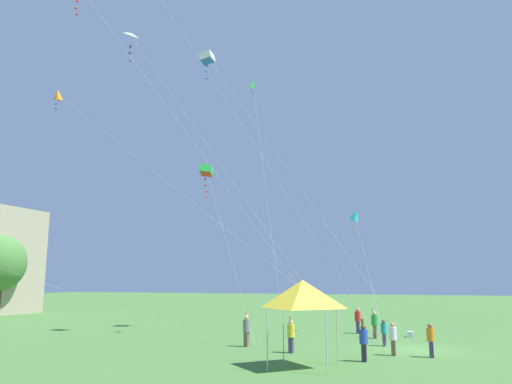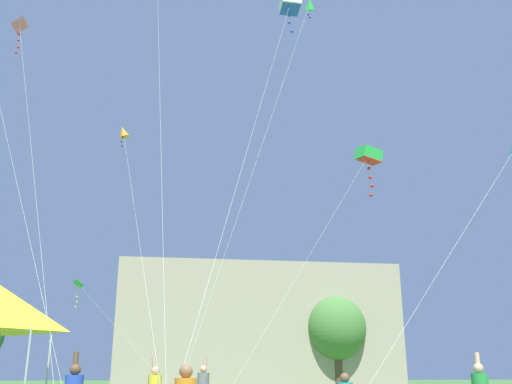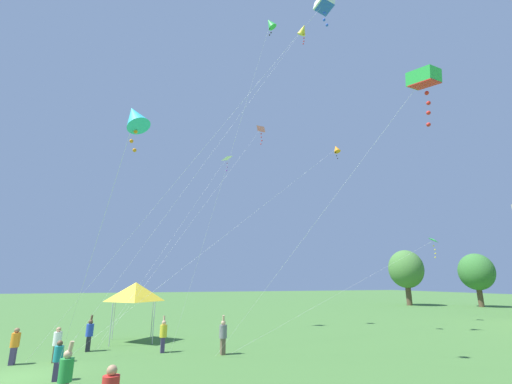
{
  "view_description": "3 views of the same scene",
  "coord_description": "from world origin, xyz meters",
  "px_view_note": "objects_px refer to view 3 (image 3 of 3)",
  "views": [
    {
      "loc": [
        -29.46,
        -0.81,
        3.7
      ],
      "look_at": [
        -0.04,
        9.22,
        9.23
      ],
      "focal_mm": 35.0,
      "sensor_mm": 36.0,
      "label": 1
    },
    {
      "loc": [
        -3.04,
        -11.39,
        1.5
      ],
      "look_at": [
        0.31,
        11.11,
        8.71
      ],
      "focal_mm": 40.0,
      "sensor_mm": 36.0,
      "label": 2
    },
    {
      "loc": [
        17.64,
        4.54,
        3.83
      ],
      "look_at": [
        -3.81,
        11.75,
        9.72
      ],
      "focal_mm": 24.0,
      "sensor_mm": 36.0,
      "label": 3
    }
  ],
  "objects_px": {
    "kite_yellow_diamond_6": "(303,30)",
    "kite_orange_diamond_7": "(336,149)",
    "person_orange_shirt": "(15,345)",
    "person_yellow_shirt": "(163,334)",
    "kite_pink_delta_2": "(260,131)",
    "person_green_shirt": "(65,377)",
    "person_blue_shirt": "(89,333)",
    "person_teal_shirt": "(58,359)",
    "kite_green_box_0": "(424,79)",
    "kite_green_delta_1": "(433,242)",
    "kite_white_box_5": "(324,4)",
    "festival_tent": "(135,292)",
    "kite_white_delta_4": "(226,160)",
    "person_white_shirt": "(57,343)",
    "kite_cyan_diamond_8": "(135,118)",
    "kite_green_diamond_3": "(270,25)",
    "person_grey_shirt": "(223,335)"
  },
  "relations": [
    {
      "from": "festival_tent",
      "to": "kite_pink_delta_2",
      "type": "distance_m",
      "value": 18.22
    },
    {
      "from": "person_teal_shirt",
      "to": "kite_green_diamond_3",
      "type": "distance_m",
      "value": 18.95
    },
    {
      "from": "person_orange_shirt",
      "to": "kite_orange_diamond_7",
      "type": "xyz_separation_m",
      "value": [
        -3.45,
        20.53,
        13.86
      ]
    },
    {
      "from": "person_white_shirt",
      "to": "kite_white_delta_4",
      "type": "height_order",
      "value": "kite_white_delta_4"
    },
    {
      "from": "person_orange_shirt",
      "to": "kite_yellow_diamond_6",
      "type": "height_order",
      "value": "kite_yellow_diamond_6"
    },
    {
      "from": "person_blue_shirt",
      "to": "kite_yellow_diamond_6",
      "type": "relative_size",
      "value": 0.08
    },
    {
      "from": "kite_green_diamond_3",
      "to": "kite_orange_diamond_7",
      "type": "bearing_deg",
      "value": 133.31
    },
    {
      "from": "festival_tent",
      "to": "person_blue_shirt",
      "type": "relative_size",
      "value": 1.93
    },
    {
      "from": "kite_green_diamond_3",
      "to": "kite_white_box_5",
      "type": "xyz_separation_m",
      "value": [
        -0.11,
        3.6,
        2.56
      ]
    },
    {
      "from": "person_orange_shirt",
      "to": "kite_orange_diamond_7",
      "type": "distance_m",
      "value": 25.01
    },
    {
      "from": "person_yellow_shirt",
      "to": "person_blue_shirt",
      "type": "xyz_separation_m",
      "value": [
        -1.67,
        -3.95,
        0.01
      ]
    },
    {
      "from": "festival_tent",
      "to": "person_white_shirt",
      "type": "xyz_separation_m",
      "value": [
        4.91,
        -3.44,
        -2.25
      ]
    },
    {
      "from": "kite_green_box_0",
      "to": "kite_yellow_diamond_6",
      "type": "relative_size",
      "value": 0.52
    },
    {
      "from": "kite_pink_delta_2",
      "to": "kite_white_delta_4",
      "type": "relative_size",
      "value": 1.22
    },
    {
      "from": "person_green_shirt",
      "to": "festival_tent",
      "type": "bearing_deg",
      "value": 94.74
    },
    {
      "from": "person_teal_shirt",
      "to": "person_orange_shirt",
      "type": "bearing_deg",
      "value": 0.06
    },
    {
      "from": "kite_pink_delta_2",
      "to": "person_white_shirt",
      "type": "bearing_deg",
      "value": -58.16
    },
    {
      "from": "kite_green_box_0",
      "to": "kite_yellow_diamond_6",
      "type": "xyz_separation_m",
      "value": [
        -11.89,
        0.28,
        12.11
      ]
    },
    {
      "from": "person_blue_shirt",
      "to": "person_white_shirt",
      "type": "bearing_deg",
      "value": 175.24
    },
    {
      "from": "person_teal_shirt",
      "to": "kite_white_box_5",
      "type": "distance_m",
      "value": 22.94
    },
    {
      "from": "festival_tent",
      "to": "kite_pink_delta_2",
      "type": "bearing_deg",
      "value": 109.16
    },
    {
      "from": "festival_tent",
      "to": "kite_orange_diamond_7",
      "type": "bearing_deg",
      "value": 84.79
    },
    {
      "from": "person_blue_shirt",
      "to": "kite_white_delta_4",
      "type": "bearing_deg",
      "value": -34.68
    },
    {
      "from": "person_teal_shirt",
      "to": "kite_green_box_0",
      "type": "xyz_separation_m",
      "value": [
        6.21,
        14.23,
        11.78
      ]
    },
    {
      "from": "person_yellow_shirt",
      "to": "kite_yellow_diamond_6",
      "type": "relative_size",
      "value": 0.08
    },
    {
      "from": "person_orange_shirt",
      "to": "person_green_shirt",
      "type": "bearing_deg",
      "value": 63.9
    },
    {
      "from": "person_teal_shirt",
      "to": "kite_pink_delta_2",
      "type": "xyz_separation_m",
      "value": [
        -12.04,
        12.85,
        17.03
      ]
    },
    {
      "from": "kite_green_box_0",
      "to": "kite_green_diamond_3",
      "type": "relative_size",
      "value": 0.73
    },
    {
      "from": "person_white_shirt",
      "to": "person_grey_shirt",
      "type": "bearing_deg",
      "value": 15.84
    },
    {
      "from": "person_orange_shirt",
      "to": "kite_white_delta_4",
      "type": "relative_size",
      "value": 0.11
    },
    {
      "from": "person_blue_shirt",
      "to": "kite_green_delta_1",
      "type": "bearing_deg",
      "value": -59.93
    },
    {
      "from": "kite_white_box_5",
      "to": "kite_yellow_diamond_6",
      "type": "distance_m",
      "value": 8.89
    },
    {
      "from": "kite_white_delta_4",
      "to": "person_yellow_shirt",
      "type": "bearing_deg",
      "value": -33.44
    },
    {
      "from": "kite_green_delta_1",
      "to": "kite_white_box_5",
      "type": "distance_m",
      "value": 25.85
    },
    {
      "from": "person_green_shirt",
      "to": "person_orange_shirt",
      "type": "xyz_separation_m",
      "value": [
        -7.44,
        -3.43,
        -0.08
      ]
    },
    {
      "from": "person_green_shirt",
      "to": "person_blue_shirt",
      "type": "xyz_separation_m",
      "value": [
        -9.77,
        -0.46,
        -0.02
      ]
    },
    {
      "from": "person_green_shirt",
      "to": "kite_white_box_5",
      "type": "distance_m",
      "value": 22.39
    },
    {
      "from": "person_yellow_shirt",
      "to": "kite_pink_delta_2",
      "type": "bearing_deg",
      "value": -58.52
    },
    {
      "from": "festival_tent",
      "to": "kite_white_box_5",
      "type": "height_order",
      "value": "kite_white_box_5"
    },
    {
      "from": "kite_yellow_diamond_6",
      "to": "person_orange_shirt",
      "type": "bearing_deg",
      "value": -83.29
    },
    {
      "from": "kite_cyan_diamond_8",
      "to": "person_orange_shirt",
      "type": "bearing_deg",
      "value": -155.17
    },
    {
      "from": "person_teal_shirt",
      "to": "kite_green_box_0",
      "type": "bearing_deg",
      "value": -148.16
    },
    {
      "from": "kite_green_diamond_3",
      "to": "kite_green_delta_1",
      "type": "bearing_deg",
      "value": 119.08
    },
    {
      "from": "kite_cyan_diamond_8",
      "to": "kite_green_box_0",
      "type": "bearing_deg",
      "value": 92.86
    },
    {
      "from": "person_teal_shirt",
      "to": "kite_orange_diamond_7",
      "type": "relative_size",
      "value": 0.08
    },
    {
      "from": "person_yellow_shirt",
      "to": "kite_green_delta_1",
      "type": "xyz_separation_m",
      "value": [
        -6.47,
        26.77,
        6.78
      ]
    },
    {
      "from": "kite_yellow_diamond_6",
      "to": "kite_orange_diamond_7",
      "type": "relative_size",
      "value": 1.35
    },
    {
      "from": "kite_green_diamond_3",
      "to": "kite_yellow_diamond_6",
      "type": "distance_m",
      "value": 11.83
    },
    {
      "from": "person_white_shirt",
      "to": "kite_green_diamond_3",
      "type": "bearing_deg",
      "value": -7.94
    },
    {
      "from": "festival_tent",
      "to": "kite_yellow_diamond_6",
      "type": "xyz_separation_m",
      "value": [
        2.84,
        11.81,
        21.58
      ]
    }
  ]
}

